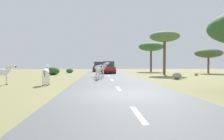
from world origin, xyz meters
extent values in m
plane|color=olive|center=(0.00, 0.00, 0.00)|extent=(90.00, 90.00, 0.00)
cube|color=#56595B|center=(0.16, 0.00, 0.03)|extent=(6.00, 64.00, 0.05)
cube|color=silver|center=(0.16, -4.00, 0.05)|extent=(0.16, 2.00, 0.01)
cube|color=silver|center=(0.16, 2.00, 0.05)|extent=(0.16, 2.00, 0.01)
cube|color=silver|center=(0.16, 8.00, 0.05)|extent=(0.16, 2.00, 0.01)
cube|color=silver|center=(0.16, 14.00, 0.05)|extent=(0.16, 2.00, 0.01)
cube|color=silver|center=(0.16, 20.00, 0.05)|extent=(0.16, 2.00, 0.01)
cube|color=silver|center=(0.16, 26.00, 0.05)|extent=(0.16, 2.00, 0.01)
ellipsoid|color=silver|center=(-0.98, 9.01, 0.89)|extent=(0.64, 1.02, 0.45)
cylinder|color=silver|center=(-1.01, 8.67, 0.37)|extent=(0.12, 0.12, 0.65)
cylinder|color=#28231E|center=(-1.01, 8.67, 0.07)|extent=(0.14, 0.14, 0.04)
cylinder|color=silver|center=(-0.78, 8.74, 0.37)|extent=(0.12, 0.12, 0.65)
cylinder|color=#28231E|center=(-0.78, 8.74, 0.07)|extent=(0.14, 0.14, 0.04)
cylinder|color=silver|center=(-1.19, 9.27, 0.37)|extent=(0.12, 0.12, 0.65)
cylinder|color=#28231E|center=(-1.19, 9.27, 0.07)|extent=(0.14, 0.14, 0.04)
cylinder|color=silver|center=(-0.96, 9.34, 0.37)|extent=(0.12, 0.12, 0.65)
cylinder|color=#28231E|center=(-0.96, 9.34, 0.07)|extent=(0.14, 0.14, 0.04)
cylinder|color=silver|center=(-0.85, 8.57, 1.12)|extent=(0.27, 0.38, 0.38)
cube|color=black|center=(-0.85, 8.57, 1.20)|extent=(0.13, 0.31, 0.26)
ellipsoid|color=silver|center=(-0.78, 8.36, 1.26)|extent=(0.29, 0.45, 0.21)
ellipsoid|color=black|center=(-0.73, 8.20, 1.25)|extent=(0.16, 0.17, 0.12)
cone|color=silver|center=(-0.87, 8.44, 1.37)|extent=(0.10, 0.10, 0.12)
cone|color=silver|center=(-0.76, 8.47, 1.37)|extent=(0.10, 0.10, 0.12)
cylinder|color=black|center=(-1.12, 9.46, 0.80)|extent=(0.07, 0.14, 0.38)
ellipsoid|color=silver|center=(-7.74, 4.99, 0.88)|extent=(1.08, 0.71, 0.47)
cylinder|color=silver|center=(-7.38, 4.98, 0.34)|extent=(0.13, 0.13, 0.68)
cylinder|color=#28231E|center=(-7.38, 4.98, 0.02)|extent=(0.15, 0.15, 0.05)
cylinder|color=silver|center=(-7.47, 5.22, 0.34)|extent=(0.13, 0.13, 0.68)
cylinder|color=#28231E|center=(-7.47, 5.22, 0.02)|extent=(0.15, 0.15, 0.05)
cylinder|color=silver|center=(-7.28, 5.15, 1.13)|extent=(0.40, 0.29, 0.40)
cube|color=black|center=(-7.28, 5.15, 1.21)|extent=(0.32, 0.14, 0.28)
ellipsoid|color=silver|center=(-7.06, 5.23, 1.27)|extent=(0.47, 0.32, 0.22)
ellipsoid|color=black|center=(-6.90, 5.29, 1.26)|extent=(0.19, 0.17, 0.13)
cone|color=silver|center=(-7.14, 5.13, 1.38)|extent=(0.10, 0.10, 0.13)
cone|color=silver|center=(-7.19, 5.25, 1.38)|extent=(0.10, 0.10, 0.13)
ellipsoid|color=silver|center=(-4.54, 4.41, 0.91)|extent=(0.48, 1.05, 0.49)
cylinder|color=silver|center=(-4.43, 4.75, 0.35)|extent=(0.11, 0.11, 0.70)
cylinder|color=#28231E|center=(-4.43, 4.75, 0.02)|extent=(0.13, 0.13, 0.05)
cylinder|color=silver|center=(-4.69, 4.74, 0.35)|extent=(0.11, 0.11, 0.70)
cylinder|color=#28231E|center=(-4.69, 4.74, 0.02)|extent=(0.13, 0.13, 0.05)
cylinder|color=silver|center=(-4.39, 4.08, 0.35)|extent=(0.11, 0.11, 0.70)
cylinder|color=#28231E|center=(-4.39, 4.08, 0.02)|extent=(0.13, 0.13, 0.05)
cylinder|color=silver|center=(-4.65, 4.06, 0.35)|extent=(0.11, 0.11, 0.70)
cylinder|color=#28231E|center=(-4.65, 4.06, 0.02)|extent=(0.13, 0.13, 0.05)
cylinder|color=silver|center=(-4.57, 4.90, 1.16)|extent=(0.21, 0.38, 0.41)
cube|color=black|center=(-4.57, 4.90, 1.24)|extent=(0.06, 0.34, 0.28)
ellipsoid|color=silver|center=(-4.59, 5.14, 1.31)|extent=(0.22, 0.46, 0.22)
ellipsoid|color=black|center=(-4.60, 5.32, 1.29)|extent=(0.14, 0.17, 0.13)
cone|color=silver|center=(-4.51, 5.03, 1.42)|extent=(0.09, 0.09, 0.13)
cone|color=silver|center=(-4.65, 5.03, 1.42)|extent=(0.09, 0.09, 0.13)
cylinder|color=black|center=(-4.50, 3.90, 0.81)|extent=(0.05, 0.15, 0.42)
ellipsoid|color=silver|center=(-0.89, 11.94, 1.04)|extent=(1.14, 0.50, 0.53)
cylinder|color=silver|center=(-0.53, 11.78, 0.43)|extent=(0.12, 0.12, 0.76)
cylinder|color=#28231E|center=(-0.53, 11.78, 0.08)|extent=(0.13, 0.13, 0.05)
cylinder|color=silver|center=(-0.52, 12.07, 0.43)|extent=(0.12, 0.12, 0.76)
cylinder|color=#28231E|center=(-0.52, 12.07, 0.08)|extent=(0.13, 0.13, 0.05)
cylinder|color=silver|center=(-1.26, 11.82, 0.43)|extent=(0.12, 0.12, 0.76)
cylinder|color=#28231E|center=(-1.26, 11.82, 0.08)|extent=(0.13, 0.13, 0.05)
cylinder|color=silver|center=(-1.25, 12.10, 0.43)|extent=(0.12, 0.12, 0.76)
cylinder|color=#28231E|center=(-1.25, 12.10, 0.08)|extent=(0.13, 0.13, 0.05)
cylinder|color=silver|center=(-0.35, 11.92, 1.31)|extent=(0.41, 0.22, 0.45)
cube|color=black|center=(-0.35, 11.92, 1.40)|extent=(0.37, 0.06, 0.31)
ellipsoid|color=silver|center=(-0.09, 11.91, 1.48)|extent=(0.50, 0.23, 0.24)
ellipsoid|color=black|center=(0.10, 11.90, 1.46)|extent=(0.18, 0.15, 0.15)
cone|color=silver|center=(-0.22, 11.84, 1.60)|extent=(0.10, 0.10, 0.14)
cone|color=silver|center=(-0.21, 11.98, 1.60)|extent=(0.10, 0.10, 0.14)
cylinder|color=black|center=(-1.45, 11.97, 0.94)|extent=(0.16, 0.05, 0.45)
cube|color=red|center=(-0.95, 26.94, 0.63)|extent=(2.11, 4.32, 0.80)
cube|color=#334751|center=(-0.94, 27.14, 1.41)|extent=(1.80, 2.32, 0.76)
cube|color=black|center=(-1.12, 24.78, 0.36)|extent=(1.72, 0.29, 0.24)
cylinder|color=black|center=(-1.95, 25.66, 0.39)|extent=(0.27, 0.69, 0.68)
cylinder|color=black|center=(-0.16, 25.52, 0.39)|extent=(0.27, 0.69, 0.68)
cylinder|color=black|center=(-1.75, 28.35, 0.39)|extent=(0.27, 0.69, 0.68)
cylinder|color=black|center=(0.05, 28.21, 0.39)|extent=(0.27, 0.69, 0.68)
cube|color=red|center=(0.36, 20.11, 0.63)|extent=(1.82, 4.21, 0.80)
cube|color=#334751|center=(0.36, 20.31, 1.41)|extent=(1.65, 2.21, 0.76)
cube|color=black|center=(0.37, 17.95, 0.36)|extent=(1.71, 0.17, 0.24)
cylinder|color=black|center=(-0.53, 18.76, 0.39)|extent=(0.22, 0.68, 0.68)
cylinder|color=black|center=(1.27, 18.77, 0.39)|extent=(0.22, 0.68, 0.68)
cylinder|color=black|center=(-0.55, 21.45, 0.39)|extent=(0.22, 0.68, 0.68)
cylinder|color=black|center=(1.25, 21.47, 0.39)|extent=(0.22, 0.68, 0.68)
cylinder|color=#4C3823|center=(8.66, 27.85, 1.89)|extent=(0.34, 0.34, 3.78)
ellipsoid|color=#386633|center=(8.66, 27.85, 4.59)|extent=(4.62, 4.62, 1.62)
cylinder|color=brown|center=(7.88, 17.58, 2.21)|extent=(0.36, 0.36, 4.43)
ellipsoid|color=#4C7038|center=(7.88, 17.58, 5.13)|extent=(4.01, 4.01, 1.40)
cylinder|color=brown|center=(15.65, 20.49, 1.17)|extent=(0.30, 0.30, 2.34)
ellipsoid|color=#425B2D|center=(15.65, 20.49, 3.05)|extent=(4.05, 4.05, 1.42)
ellipsoid|color=#2D5628|center=(-6.91, 17.21, 0.50)|extent=(1.67, 1.50, 1.00)
ellipsoid|color=#386633|center=(-5.58, 22.70, 0.34)|extent=(1.13, 1.02, 0.68)
ellipsoid|color=gray|center=(10.83, 14.42, 0.17)|extent=(0.45, 0.46, 0.34)
ellipsoid|color=gray|center=(6.31, 9.02, 0.33)|extent=(0.85, 0.84, 0.66)
camera|label=1|loc=(-0.92, -9.62, 1.48)|focal=32.77mm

